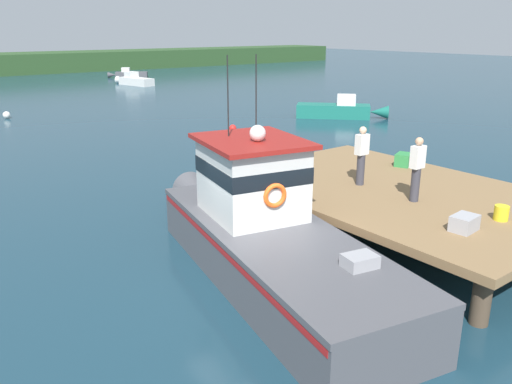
{
  "coord_description": "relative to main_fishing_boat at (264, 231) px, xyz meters",
  "views": [
    {
      "loc": [
        -6.39,
        -8.34,
        5.35
      ],
      "look_at": [
        1.2,
        1.52,
        1.4
      ],
      "focal_mm": 36.27,
      "sensor_mm": 36.0,
      "label": 1
    }
  ],
  "objects": [
    {
      "name": "moored_boat_far_left",
      "position": [
        17.11,
        13.97,
        -0.52
      ],
      "size": [
        4.66,
        4.87,
        1.43
      ],
      "color": "#196B5B",
      "rests_on": "ground"
    },
    {
      "name": "main_fishing_boat",
      "position": [
        0.0,
        0.0,
        0.0
      ],
      "size": [
        4.12,
        9.97,
        4.8
      ],
      "color": "#4C4C51",
      "rests_on": "ground"
    },
    {
      "name": "dock",
      "position": [
        4.48,
        -0.08,
        0.07
      ],
      "size": [
        6.0,
        9.0,
        1.2
      ],
      "color": "#4C3D2D",
      "rests_on": "ground"
    },
    {
      "name": "crate_stack_mid_dock",
      "position": [
        3.14,
        -2.95,
        0.36
      ],
      "size": [
        0.64,
        0.5,
        0.34
      ],
      "primitive_type": "cube",
      "rotation": [
        0.0,
        0.0,
        0.11
      ],
      "color": "#9E9EA3",
      "rests_on": "dock"
    },
    {
      "name": "moored_boat_far_right",
      "position": [
        18.32,
        47.79,
        -0.62
      ],
      "size": [
        4.21,
        2.99,
        1.12
      ],
      "color": "#4C4C51",
      "rests_on": "ground"
    },
    {
      "name": "crate_single_by_cleat",
      "position": [
        6.64,
        1.29,
        0.39
      ],
      "size": [
        0.72,
        0.63,
        0.39
      ],
      "primitive_type": "cube",
      "rotation": [
        0.0,
        0.0,
        0.39
      ],
      "color": "#2D8442",
      "rests_on": "dock"
    },
    {
      "name": "mooring_buoy_outer",
      "position": [
        0.51,
        26.34,
        -0.79
      ],
      "size": [
        0.44,
        0.44,
        0.44
      ],
      "primitive_type": "sphere",
      "color": "silver",
      "rests_on": "ground"
    },
    {
      "name": "deckhand_further_back",
      "position": [
        3.98,
        0.73,
        1.05
      ],
      "size": [
        0.36,
        0.22,
        1.63
      ],
      "color": "#383842",
      "rests_on": "dock"
    },
    {
      "name": "mooring_buoy_inshore",
      "position": [
        9.15,
        14.26,
        -0.81
      ],
      "size": [
        0.39,
        0.39,
        0.39
      ],
      "primitive_type": "sphere",
      "color": "red",
      "rests_on": "ground"
    },
    {
      "name": "moored_boat_near_channel",
      "position": [
        15.32,
        39.94,
        -0.57
      ],
      "size": [
        2.13,
        5.11,
        1.28
      ],
      "color": "silver",
      "rests_on": "ground"
    },
    {
      "name": "ground_plane",
      "position": [
        -0.32,
        -0.08,
        -1.01
      ],
      "size": [
        200.0,
        200.0,
        0.0
      ],
      "primitive_type": "plane",
      "color": "#193847"
    },
    {
      "name": "bait_bucket",
      "position": [
        4.39,
        -3.1,
        0.36
      ],
      "size": [
        0.32,
        0.32,
        0.34
      ],
      "primitive_type": "cylinder",
      "color": "yellow",
      "rests_on": "dock"
    },
    {
      "name": "deckhand_by_the_boat",
      "position": [
        3.96,
        -1.07,
        1.05
      ],
      "size": [
        0.36,
        0.22,
        1.63
      ],
      "color": "#383842",
      "rests_on": "dock"
    }
  ]
}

